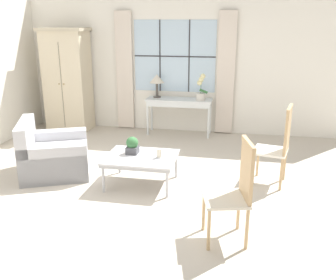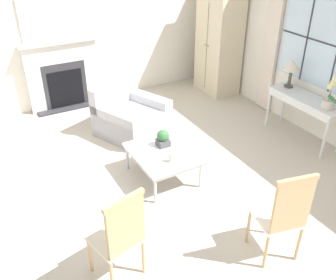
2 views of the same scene
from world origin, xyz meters
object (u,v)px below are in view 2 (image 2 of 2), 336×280
fireplace (62,70)px  armoire (219,41)px  potted_orchid (330,96)px  side_chair_wooden (284,213)px  console_table (306,102)px  armchair_upholstered (131,118)px  pillar_candle (171,158)px  accent_chair_wooden (120,234)px  coffee_table (163,155)px  potted_plant_small (163,138)px  table_lamp (292,66)px

fireplace → armoire: size_ratio=1.05×
potted_orchid → side_chair_wooden: bearing=-57.9°
armoire → console_table: armoire is taller
console_table → armchair_upholstered: bearing=-122.8°
armchair_upholstered → pillar_candle: armchair_upholstered is taller
accent_chair_wooden → potted_orchid: bearing=101.9°
side_chair_wooden → coffee_table: size_ratio=1.16×
console_table → side_chair_wooden: 2.75m
side_chair_wooden → accent_chair_wooden: bearing=-109.7°
side_chair_wooden → potted_plant_small: (-1.99, -0.29, -0.08)m
accent_chair_wooden → potted_plant_small: accent_chair_wooden is taller
fireplace → armoire: fireplace is taller
armoire → potted_plant_small: size_ratio=8.56×
armoire → armchair_upholstered: armoire is taller
armoire → accent_chair_wooden: bearing=-45.8°
potted_orchid → side_chair_wooden: size_ratio=0.46×
armoire → table_lamp: bearing=3.5°
armoire → potted_plant_small: 3.16m
table_lamp → side_chair_wooden: 3.13m
fireplace → accent_chair_wooden: bearing=-8.5°
potted_plant_small → potted_orchid: bearing=73.8°
armchair_upholstered → coffee_table: 1.41m
console_table → coffee_table: console_table is taller
fireplace → table_lamp: (2.60, 3.07, 0.34)m
fireplace → coffee_table: fireplace is taller
fireplace → console_table: 4.29m
potted_orchid → fireplace: bearing=-139.6°
side_chair_wooden → coffee_table: side_chair_wooden is taller
armchair_upholstered → accent_chair_wooden: size_ratio=1.18×
potted_orchid → potted_plant_small: bearing=-106.2°
fireplace → console_table: fireplace is taller
side_chair_wooden → table_lamp: bearing=135.1°
console_table → table_lamp: 0.64m
potted_plant_small → table_lamp: bearing=94.6°
table_lamp → potted_plant_small: size_ratio=1.92×
side_chair_wooden → accent_chair_wooden: side_chair_wooden is taller
armchair_upholstered → potted_plant_small: armchair_upholstered is taller
fireplace → armchair_upholstered: fireplace is taller
fireplace → table_lamp: fireplace is taller
accent_chair_wooden → console_table: bearing=108.0°
side_chair_wooden → pillar_candle: side_chair_wooden is taller
potted_orchid → potted_plant_small: 2.50m
armoire → coffee_table: bearing=-48.3°
armoire → pillar_candle: armoire is taller
table_lamp → fireplace: bearing=-130.2°
potted_plant_small → pillar_candle: bearing=-13.8°
table_lamp → armchair_upholstered: size_ratio=0.36×
potted_orchid → table_lamp: bearing=173.3°
table_lamp → coffee_table: size_ratio=0.48×
armoire → coffee_table: size_ratio=2.13×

